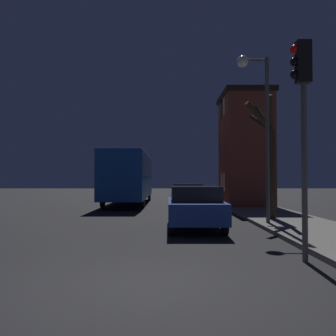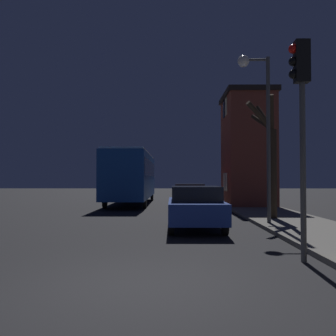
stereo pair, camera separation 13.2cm
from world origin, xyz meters
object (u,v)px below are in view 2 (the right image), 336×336
bare_tree (270,156)px  car_near_lane (195,206)px  traffic_light (301,103)px  car_mid_lane (189,196)px  streetlamp (258,106)px  bus (132,174)px

bare_tree → car_near_lane: (-3.20, -2.40, -1.90)m
traffic_light → car_mid_lane: size_ratio=1.18×
car_mid_lane → streetlamp: bearing=-74.1°
car_mid_lane → car_near_lane: bearing=-91.2°
bare_tree → bus: 12.42m
streetlamp → car_mid_lane: streetlamp is taller
bus → car_mid_lane: size_ratio=2.96×
streetlamp → bare_tree: (0.83, 1.60, -1.73)m
streetlamp → car_mid_lane: (-2.20, 7.71, -3.66)m
streetlamp → car_mid_lane: size_ratio=1.56×
bare_tree → car_mid_lane: (-3.03, 6.11, -1.94)m
car_near_lane → car_mid_lane: (0.17, 8.51, -0.04)m
bus → car_mid_lane: 5.84m
traffic_light → bus: traffic_light is taller
bus → bare_tree: bearing=-56.9°
bus → traffic_light: bearing=-72.9°
bus → car_near_lane: (3.57, -12.79, -1.29)m
traffic_light → car_mid_lane: bearing=97.4°
bare_tree → car_near_lane: 4.43m
streetlamp → bus: 13.58m
streetlamp → car_mid_lane: 8.82m
streetlamp → car_near_lane: 4.40m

